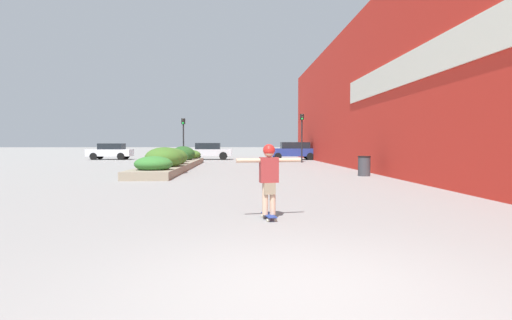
% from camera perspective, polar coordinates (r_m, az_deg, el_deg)
% --- Properties ---
extents(ground_plane, '(300.00, 300.00, 0.00)m').
position_cam_1_polar(ground_plane, '(4.28, 6.38, -17.92)').
color(ground_plane, gray).
extents(building_wall_right, '(0.67, 46.65, 8.67)m').
position_cam_1_polar(building_wall_right, '(22.20, 15.91, 9.68)').
color(building_wall_right, red).
rests_on(building_wall_right, ground_plane).
extents(planter_box, '(2.02, 15.64, 1.30)m').
position_cam_1_polar(planter_box, '(23.83, -11.50, -0.02)').
color(planter_box, gray).
rests_on(planter_box, ground_plane).
extents(skateboard, '(0.28, 0.67, 0.09)m').
position_cam_1_polar(skateboard, '(7.88, 1.85, -7.97)').
color(skateboard, navy).
rests_on(skateboard, ground_plane).
extents(skateboarder, '(1.28, 0.30, 1.38)m').
position_cam_1_polar(skateboarder, '(7.77, 1.86, -1.73)').
color(skateboarder, tan).
rests_on(skateboarder, skateboard).
extents(trash_bin, '(0.58, 0.58, 0.91)m').
position_cam_1_polar(trash_bin, '(18.81, 15.20, -0.83)').
color(trash_bin, '#38383D').
rests_on(trash_bin, ground_plane).
extents(car_leftmost, '(4.02, 1.84, 1.52)m').
position_cam_1_polar(car_leftmost, '(36.65, -6.68, 1.31)').
color(car_leftmost, '#BCBCC1').
rests_on(car_leftmost, ground_plane).
extents(car_center_left, '(4.63, 1.85, 1.59)m').
position_cam_1_polar(car_center_left, '(36.29, 5.37, 1.35)').
color(car_center_left, navy).
rests_on(car_center_left, ground_plane).
extents(car_center_right, '(3.88, 1.85, 1.48)m').
position_cam_1_polar(car_center_right, '(38.74, -20.07, 1.20)').
color(car_center_right, silver).
rests_on(car_center_right, ground_plane).
extents(car_rightmost, '(4.03, 2.05, 1.60)m').
position_cam_1_polar(car_rightmost, '(37.54, 17.37, 1.30)').
color(car_rightmost, black).
rests_on(car_rightmost, ground_plane).
extents(traffic_light_left, '(0.28, 0.30, 3.44)m').
position_cam_1_polar(traffic_light_left, '(31.82, -10.34, 3.91)').
color(traffic_light_left, black).
rests_on(traffic_light_left, ground_plane).
extents(traffic_light_right, '(0.28, 0.30, 3.75)m').
position_cam_1_polar(traffic_light_right, '(31.06, 6.58, 4.31)').
color(traffic_light_right, black).
rests_on(traffic_light_right, ground_plane).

